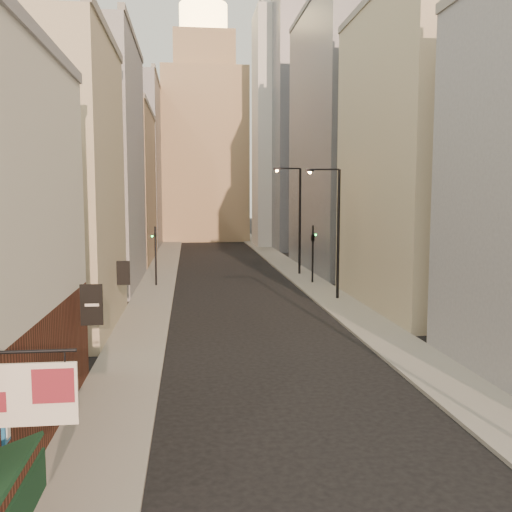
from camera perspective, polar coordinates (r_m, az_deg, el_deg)
The scene contains 15 objects.
sidewalk_left at distance 62.27m, azimuth -9.16°, elevation -0.87°, with size 3.00×140.00×0.15m, color gray.
sidewalk_right at distance 63.05m, azimuth 2.72°, elevation -0.71°, with size 3.00×140.00×0.15m, color gray.
left_bldg_beige at distance 33.79m, azimuth -20.94°, elevation 6.49°, with size 8.00×12.00×16.00m, color #B9AB8A.
left_bldg_grey at distance 49.52m, azimuth -16.45°, elevation 8.70°, with size 8.00×16.00×20.00m, color gray.
left_bldg_tan at distance 67.28m, azimuth -13.82°, elevation 6.74°, with size 8.00×18.00×17.00m, color tan.
left_bldg_wingrid at distance 87.27m, azimuth -12.25°, elevation 8.88°, with size 8.00×20.00×24.00m, color gray.
right_bldg_beige at distance 40.08m, azimuth 16.72°, elevation 9.37°, with size 8.00×16.00×20.00m, color #B9AB8A.
right_bldg_wingrid at distance 59.17m, azimuth 8.97°, elevation 11.32°, with size 8.00×20.00×26.00m, color gray.
highrise at distance 89.37m, azimuth 7.92°, elevation 17.73°, with size 21.00×23.00×51.20m.
clock_tower at distance 99.32m, azimuth -5.18°, elevation 11.90°, with size 14.00×14.00×44.90m.
white_tower at distance 86.59m, azimuth 2.58°, elevation 13.43°, with size 8.00×8.00×41.50m.
streetlamp_mid at distance 41.04m, azimuth 7.90°, elevation 3.02°, with size 2.46×0.55×9.41m.
streetlamp_far at distance 53.65m, azimuth 4.14°, elevation 4.18°, with size 2.64×0.45×10.08m.
traffic_light_left at distance 47.42m, azimuth -10.03°, elevation 1.12°, with size 0.59×0.52×5.00m.
traffic_light_right at distance 48.47m, azimuth 5.71°, elevation 1.55°, with size 0.65×0.63×5.00m.
Camera 1 is at (-3.77, -6.76, 7.52)m, focal length 40.00 mm.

